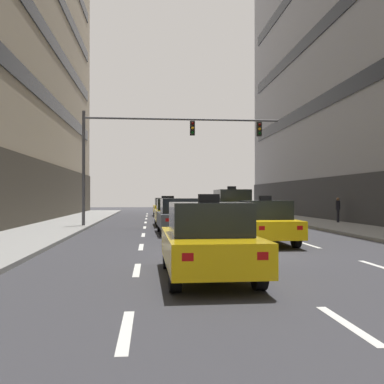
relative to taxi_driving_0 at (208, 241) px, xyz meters
name	(u,v)px	position (x,y,z in m)	size (l,w,h in m)	color
ground_plane	(238,253)	(1.52, 4.29, -0.83)	(120.00, 120.00, 0.00)	#38383D
lane_stripe_l1_s2	(126,330)	(-1.60, -3.71, -0.83)	(0.16, 2.00, 0.01)	silver
lane_stripe_l1_s3	(137,270)	(-1.60, 1.29, -0.83)	(0.16, 2.00, 0.01)	silver
lane_stripe_l1_s4	(141,247)	(-1.60, 6.29, -0.83)	(0.16, 2.00, 0.01)	silver
lane_stripe_l1_s5	(143,235)	(-1.60, 11.29, -0.83)	(0.16, 2.00, 0.01)	silver
lane_stripe_l1_s6	(145,227)	(-1.60, 16.29, -0.83)	(0.16, 2.00, 0.01)	silver
lane_stripe_l1_s7	(146,222)	(-1.60, 21.29, -0.83)	(0.16, 2.00, 0.01)	silver
lane_stripe_l1_s8	(146,219)	(-1.60, 26.29, -0.83)	(0.16, 2.00, 0.01)	silver
lane_stripe_l1_s9	(147,216)	(-1.60, 31.29, -0.83)	(0.16, 2.00, 0.01)	silver
lane_stripe_l1_s10	(147,214)	(-1.60, 36.29, -0.83)	(0.16, 2.00, 0.01)	silver
lane_stripe_l2_s2	(347,324)	(1.52, -3.71, -0.83)	(0.16, 2.00, 0.01)	silver
lane_stripe_l2_s3	(261,268)	(1.52, 1.29, -0.83)	(0.16, 2.00, 0.01)	silver
lane_stripe_l2_s4	(227,246)	(1.52, 6.29, -0.83)	(0.16, 2.00, 0.01)	silver
lane_stripe_l2_s5	(209,234)	(1.52, 11.29, -0.83)	(0.16, 2.00, 0.01)	silver
lane_stripe_l2_s6	(198,227)	(1.52, 16.29, -0.83)	(0.16, 2.00, 0.01)	silver
lane_stripe_l2_s7	(190,222)	(1.52, 21.29, -0.83)	(0.16, 2.00, 0.01)	silver
lane_stripe_l2_s8	(185,219)	(1.52, 26.29, -0.83)	(0.16, 2.00, 0.01)	silver
lane_stripe_l2_s9	(181,216)	(1.52, 31.29, -0.83)	(0.16, 2.00, 0.01)	silver
lane_stripe_l2_s10	(177,214)	(1.52, 36.29, -0.83)	(0.16, 2.00, 0.01)	silver
lane_stripe_l3_s3	(379,266)	(4.65, 1.29, -0.83)	(0.16, 2.00, 0.01)	silver
lane_stripe_l3_s4	(310,245)	(4.65, 6.29, -0.83)	(0.16, 2.00, 0.01)	silver
lane_stripe_l3_s5	(273,234)	(4.65, 11.29, -0.83)	(0.16, 2.00, 0.01)	silver
lane_stripe_l3_s6	(250,227)	(4.65, 16.29, -0.83)	(0.16, 2.00, 0.01)	silver
lane_stripe_l3_s7	(234,222)	(4.65, 21.29, -0.83)	(0.16, 2.00, 0.01)	silver
lane_stripe_l3_s8	(223,218)	(4.65, 26.29, -0.83)	(0.16, 2.00, 0.01)	silver
lane_stripe_l3_s9	(214,216)	(4.65, 31.29, -0.83)	(0.16, 2.00, 0.01)	silver
lane_stripe_l3_s10	(207,214)	(4.65, 36.29, -0.83)	(0.16, 2.00, 0.01)	silver
taxi_driving_0	(208,241)	(0.00, 0.00, 0.00)	(1.94, 4.53, 1.88)	black
taxi_driving_1	(169,210)	(0.09, 23.45, -0.04)	(1.80, 4.28, 1.78)	black
taxi_driving_2	(164,207)	(-0.04, 31.10, -0.01)	(1.97, 4.49, 1.85)	black
taxi_driving_3	(264,223)	(3.05, 6.83, -0.01)	(1.88, 4.45, 1.85)	black
car_driving_4	(178,216)	(0.09, 11.79, 0.01)	(2.06, 4.65, 1.72)	black
taxi_driving_5	(232,210)	(3.11, 13.96, 0.25)	(1.91, 4.51, 2.36)	black
taxi_driving_6	(170,212)	(-0.06, 17.75, -0.01)	(1.94, 4.47, 1.84)	black
traffic_signal_0	(155,142)	(-1.03, 16.46, 4.20)	(11.62, 0.35, 6.64)	#4C4C51
pedestrian_1	(338,208)	(10.77, 17.90, 0.23)	(0.36, 0.44, 1.60)	black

